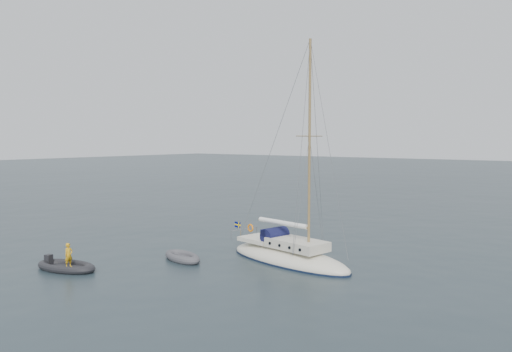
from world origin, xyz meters
The scene contains 4 objects.
ground centered at (0.00, 0.00, 0.00)m, with size 300.00×300.00×0.00m, color black.
sailboat centered at (-2.28, 2.17, 0.96)m, with size 8.90×2.67×12.68m.
dinghy centered at (-7.32, -1.13, 0.19)m, with size 3.06×1.38×0.44m.
rib centered at (-10.72, -6.29, 0.23)m, with size 3.65×1.66×1.47m.
Camera 1 is at (12.79, -20.93, 6.91)m, focal length 35.00 mm.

